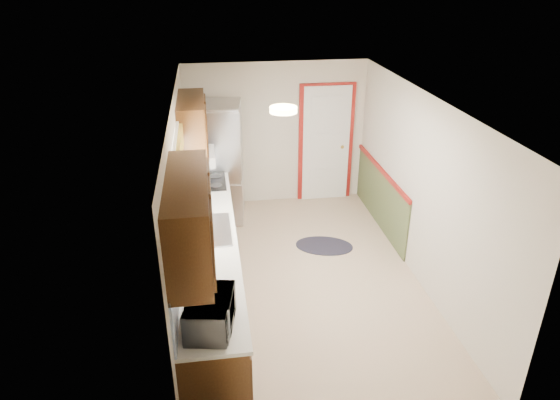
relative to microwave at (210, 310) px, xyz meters
name	(u,v)px	position (x,y,z in m)	size (l,w,h in m)	color
room_shell	(305,197)	(1.20, 1.95, 0.07)	(3.20, 5.20, 2.52)	tan
kitchen_run	(205,244)	(-0.04, 1.66, -0.32)	(0.63, 4.00, 2.20)	#3D210D
back_wall_trim	(337,155)	(2.19, 4.16, -0.24)	(1.12, 2.30, 2.08)	maroon
ceiling_fixture	(283,110)	(0.90, 1.75, 1.23)	(0.30, 0.30, 0.06)	#FFD88C
microwave	(210,310)	(0.00, 0.00, 0.00)	(0.56, 0.31, 0.38)	white
refrigerator	(217,163)	(0.18, 3.94, -0.18)	(0.88, 0.84, 1.90)	#B7B7BC
rug	(324,246)	(1.67, 2.74, -1.12)	(0.85, 0.55, 0.01)	black
cooktop	(207,182)	(0.01, 3.19, -0.18)	(0.55, 0.66, 0.02)	black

